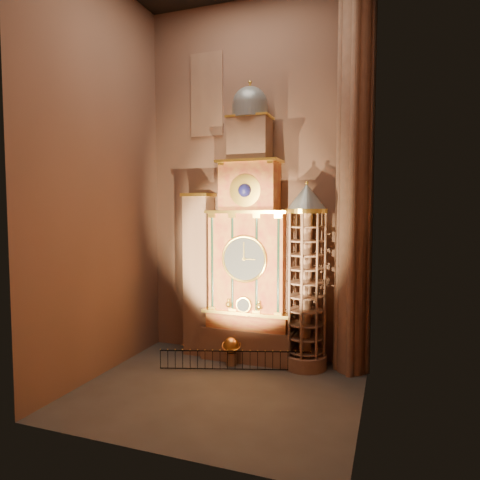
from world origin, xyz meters
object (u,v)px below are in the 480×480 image
at_px(portrait_tower, 199,273).
at_px(stair_turret, 306,278).
at_px(astronomical_clock, 250,251).
at_px(iron_railing, 235,360).
at_px(celestial_globe, 231,348).

distance_m(portrait_tower, stair_turret, 6.91).
bearing_deg(astronomical_clock, iron_railing, -93.86).
bearing_deg(iron_railing, celestial_globe, 123.79).
xyz_separation_m(stair_turret, iron_railing, (-3.65, -1.89, -4.67)).
bearing_deg(stair_turret, astronomical_clock, 175.70).
height_order(celestial_globe, iron_railing, celestial_globe).
height_order(astronomical_clock, stair_turret, astronomical_clock).
height_order(astronomical_clock, celestial_globe, astronomical_clock).
relative_size(astronomical_clock, stair_turret, 1.55).
bearing_deg(astronomical_clock, stair_turret, -4.30).
distance_m(astronomical_clock, stair_turret, 3.78).
bearing_deg(astronomical_clock, celestial_globe, -116.26).
distance_m(stair_turret, iron_railing, 6.22).
distance_m(stair_turret, celestial_globe, 6.07).
distance_m(portrait_tower, celestial_globe, 5.16).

